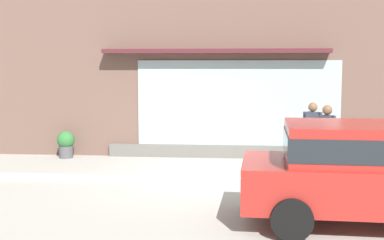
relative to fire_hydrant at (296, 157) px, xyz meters
The scene contains 10 objects.
ground_plane 2.16m from the fire_hydrant, 160.73° to the right, with size 60.00×60.00×0.00m, color #9E9B93.
curb_strip 2.22m from the fire_hydrant, 155.77° to the right, with size 14.00×0.24×0.12m, color #B2B2AD.
storefront 3.77m from the fire_hydrant, 128.51° to the left, with size 14.00×0.81×5.04m.
fire_hydrant is the anchor object (origin of this frame).
pedestrian_with_handbag 0.96m from the fire_hydrant, 52.29° to the left, with size 0.61×0.38×1.70m.
pedestrian_passerby 0.89m from the fire_hydrant, 22.24° to the right, with size 0.36×0.33×1.71m.
parked_car_red 3.79m from the fire_hydrant, 80.19° to the right, with size 4.14×2.25×1.67m.
potted_plant_corner_tall 6.46m from the fire_hydrant, 163.11° to the left, with size 0.49×0.49×0.76m.
potted_plant_window_left 1.89m from the fire_hydrant, 56.44° to the left, with size 0.32×0.32×0.48m.
potted_plant_window_center 2.72m from the fire_hydrant, 47.16° to the left, with size 0.44×0.44×0.64m.
Camera 1 is at (0.55, -11.47, 2.61)m, focal length 48.36 mm.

